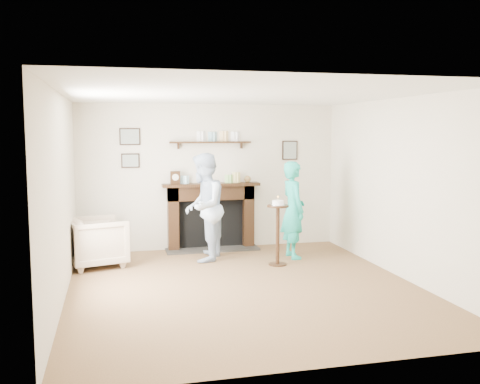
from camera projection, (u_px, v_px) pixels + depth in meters
name	position (u px, v px, depth m)	size (l,w,h in m)	color
ground	(245.00, 287.00, 7.00)	(5.00, 5.00, 0.00)	brown
room_shell	(233.00, 161.00, 7.49)	(4.54, 5.02, 2.52)	beige
armchair	(98.00, 266.00, 8.12)	(0.79, 0.82, 0.74)	#C0B28F
man	(204.00, 260.00, 8.48)	(0.83, 0.64, 1.70)	#AAB9D5
woman	(293.00, 257.00, 8.68)	(0.57, 0.37, 1.56)	#1FB2A4
pedestal_table	(278.00, 223.00, 8.12)	(0.33, 0.33, 1.06)	black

